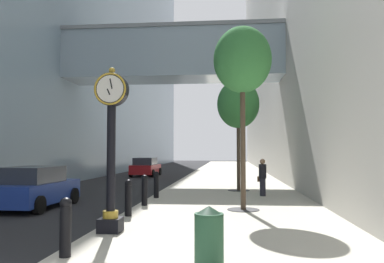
% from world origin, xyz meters
% --- Properties ---
extents(ground_plane, '(110.00, 110.00, 0.00)m').
position_xyz_m(ground_plane, '(0.00, 27.00, 0.00)').
color(ground_plane, '#262628').
rests_on(ground_plane, ground).
extents(sidewalk_right, '(6.88, 80.00, 0.14)m').
position_xyz_m(sidewalk_right, '(3.44, 30.00, 0.07)').
color(sidewalk_right, beige).
rests_on(sidewalk_right, ground).
extents(street_clock, '(0.84, 0.55, 4.15)m').
position_xyz_m(street_clock, '(0.51, 5.36, 2.41)').
color(street_clock, black).
rests_on(street_clock, sidewalk_right).
extents(bollard_nearest, '(0.23, 0.23, 1.13)m').
position_xyz_m(bollard_nearest, '(0.33, 3.06, 0.73)').
color(bollard_nearest, black).
rests_on(bollard_nearest, sidewalk_right).
extents(bollard_third, '(0.23, 0.23, 1.13)m').
position_xyz_m(bollard_third, '(0.33, 7.76, 0.73)').
color(bollard_third, black).
rests_on(bollard_third, sidewalk_right).
extents(bollard_fourth, '(0.23, 0.23, 1.13)m').
position_xyz_m(bollard_fourth, '(0.33, 10.11, 0.73)').
color(bollard_fourth, black).
rests_on(bollard_fourth, sidewalk_right).
extents(bollard_fifth, '(0.23, 0.23, 1.13)m').
position_xyz_m(bollard_fifth, '(0.33, 12.47, 0.73)').
color(bollard_fifth, black).
rests_on(bollard_fifth, sidewalk_right).
extents(street_tree_near, '(2.02, 2.02, 6.38)m').
position_xyz_m(street_tree_near, '(3.95, 9.36, 5.30)').
color(street_tree_near, '#333335').
rests_on(street_tree_near, sidewalk_right).
extents(street_tree_mid_near, '(2.17, 2.17, 5.68)m').
position_xyz_m(street_tree_mid_near, '(3.95, 15.92, 4.54)').
color(street_tree_mid_near, '#333335').
rests_on(street_tree_mid_near, sidewalk_right).
extents(trash_bin, '(0.53, 0.53, 1.05)m').
position_xyz_m(trash_bin, '(3.11, 2.74, 0.68)').
color(trash_bin, '#234C33').
rests_on(trash_bin, sidewalk_right).
extents(pedestrian_walking, '(0.46, 0.52, 1.66)m').
position_xyz_m(pedestrian_walking, '(4.96, 13.61, 1.01)').
color(pedestrian_walking, '#23232D').
rests_on(pedestrian_walking, sidewalk_right).
extents(car_red_near, '(2.13, 4.22, 1.58)m').
position_xyz_m(car_red_near, '(-3.64, 28.69, 0.77)').
color(car_red_near, '#AD191E').
rests_on(car_red_near, ground).
extents(car_blue_mid, '(2.18, 4.10, 1.58)m').
position_xyz_m(car_blue_mid, '(-3.87, 9.94, 0.77)').
color(car_blue_mid, navy).
rests_on(car_blue_mid, ground).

